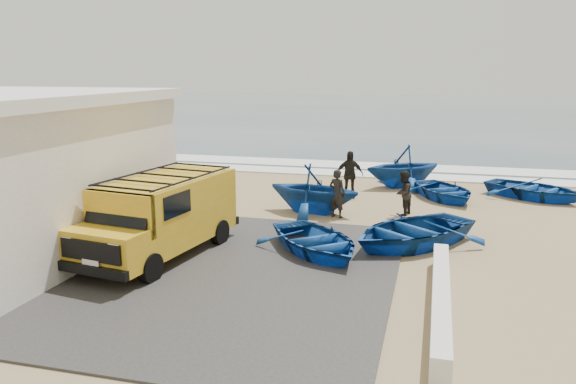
# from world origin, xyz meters

# --- Properties ---
(ground) EXTENTS (160.00, 160.00, 0.00)m
(ground) POSITION_xyz_m (0.00, 0.00, 0.00)
(ground) COLOR #A1875D
(slab) EXTENTS (12.00, 10.00, 0.05)m
(slab) POSITION_xyz_m (-2.00, -2.00, 0.03)
(slab) COLOR #3A3735
(slab) RESTS_ON ground
(ocean) EXTENTS (180.00, 88.00, 0.01)m
(ocean) POSITION_xyz_m (0.00, 56.00, 0.00)
(ocean) COLOR #385166
(ocean) RESTS_ON ground
(surf_line) EXTENTS (180.00, 1.60, 0.06)m
(surf_line) POSITION_xyz_m (0.00, 12.00, 0.03)
(surf_line) COLOR white
(surf_line) RESTS_ON ground
(surf_wash) EXTENTS (180.00, 2.20, 0.04)m
(surf_wash) POSITION_xyz_m (0.00, 14.50, 0.02)
(surf_wash) COLOR white
(surf_wash) RESTS_ON ground
(parapet) EXTENTS (0.35, 6.00, 0.55)m
(parapet) POSITION_xyz_m (5.00, -3.00, 0.28)
(parapet) COLOR silver
(parapet) RESTS_ON ground
(van) EXTENTS (2.70, 5.31, 2.18)m
(van) POSITION_xyz_m (-2.19, -1.17, 1.17)
(van) COLOR gold
(van) RESTS_ON ground
(boat_near_left) EXTENTS (4.29, 4.41, 0.75)m
(boat_near_left) POSITION_xyz_m (1.75, 0.01, 0.37)
(boat_near_left) COLOR #124591
(boat_near_left) RESTS_ON ground
(boat_near_right) EXTENTS (4.97, 5.14, 0.87)m
(boat_near_right) POSITION_xyz_m (4.19, 1.43, 0.43)
(boat_near_right) COLOR #124591
(boat_near_right) RESTS_ON ground
(boat_mid_left) EXTENTS (3.71, 3.36, 1.70)m
(boat_mid_left) POSITION_xyz_m (0.71, 4.40, 0.85)
(boat_mid_left) COLOR #124591
(boat_mid_left) RESTS_ON ground
(boat_mid_right) EXTENTS (3.79, 4.16, 0.71)m
(boat_mid_right) POSITION_xyz_m (5.13, 7.65, 0.35)
(boat_mid_right) COLOR #124591
(boat_mid_right) RESTS_ON ground
(boat_far_left) EXTENTS (4.46, 4.35, 1.79)m
(boat_far_left) POSITION_xyz_m (3.43, 9.67, 0.89)
(boat_far_left) COLOR #124591
(boat_far_left) RESTS_ON ground
(boat_far_right) EXTENTS (4.56, 4.24, 0.77)m
(boat_far_right) POSITION_xyz_m (8.48, 8.66, 0.38)
(boat_far_right) COLOR #124591
(boat_far_right) RESTS_ON ground
(fisherman_front) EXTENTS (0.70, 0.58, 1.64)m
(fisherman_front) POSITION_xyz_m (1.62, 3.97, 0.82)
(fisherman_front) COLOR black
(fisherman_front) RESTS_ON ground
(fisherman_middle) EXTENTS (0.80, 0.90, 1.53)m
(fisherman_middle) POSITION_xyz_m (3.74, 4.86, 0.76)
(fisherman_middle) COLOR black
(fisherman_middle) RESTS_ON ground
(fisherman_back) EXTENTS (1.15, 0.69, 1.84)m
(fisherman_back) POSITION_xyz_m (1.55, 7.01, 0.92)
(fisherman_back) COLOR black
(fisherman_back) RESTS_ON ground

